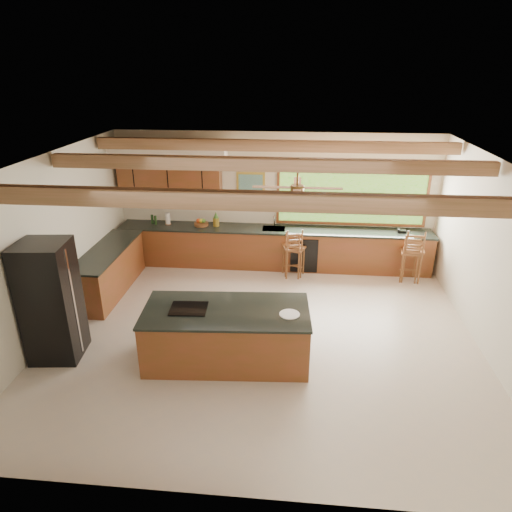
# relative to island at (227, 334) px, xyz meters

# --- Properties ---
(ground) EXTENTS (7.20, 7.20, 0.00)m
(ground) POSITION_rel_island_xyz_m (0.51, 0.75, -0.44)
(ground) COLOR #BFAF9E
(ground) RESTS_ON ground
(room_shell) EXTENTS (7.27, 6.54, 3.02)m
(room_shell) POSITION_rel_island_xyz_m (0.34, 1.40, 1.77)
(room_shell) COLOR beige
(room_shell) RESTS_ON ground
(counter_run) EXTENTS (7.12, 3.10, 1.26)m
(counter_run) POSITION_rel_island_xyz_m (-0.31, 3.27, 0.02)
(counter_run) COLOR brown
(counter_run) RESTS_ON ground
(island) EXTENTS (2.61, 1.36, 0.90)m
(island) POSITION_rel_island_xyz_m (0.00, 0.00, 0.00)
(island) COLOR brown
(island) RESTS_ON ground
(refrigerator) EXTENTS (0.82, 0.80, 1.93)m
(refrigerator) POSITION_rel_island_xyz_m (-2.71, -0.14, 0.52)
(refrigerator) COLOR black
(refrigerator) RESTS_ON ground
(bar_stool_a) EXTENTS (0.49, 0.49, 1.07)m
(bar_stool_a) POSITION_rel_island_xyz_m (1.01, 3.14, 0.19)
(bar_stool_a) COLOR brown
(bar_stool_a) RESTS_ON ground
(bar_stool_b) EXTENTS (0.50, 0.50, 1.12)m
(bar_stool_b) POSITION_rel_island_xyz_m (0.95, 3.14, 0.22)
(bar_stool_b) COLOR brown
(bar_stool_b) RESTS_ON ground
(bar_stool_c) EXTENTS (0.42, 0.42, 1.09)m
(bar_stool_c) POSITION_rel_island_xyz_m (3.44, 3.14, 0.20)
(bar_stool_c) COLOR brown
(bar_stool_c) RESTS_ON ground
(bar_stool_d) EXTENTS (0.48, 0.48, 1.19)m
(bar_stool_d) POSITION_rel_island_xyz_m (3.50, 3.14, 0.26)
(bar_stool_d) COLOR brown
(bar_stool_d) RESTS_ON ground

